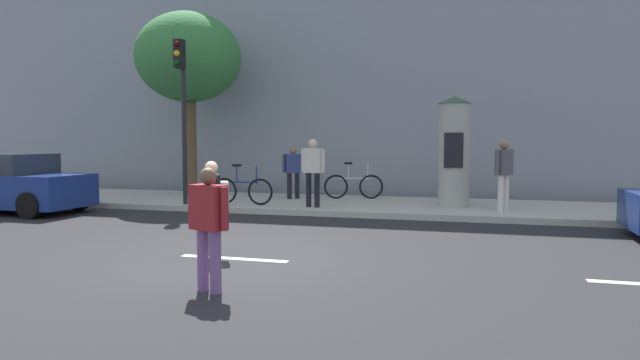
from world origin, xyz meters
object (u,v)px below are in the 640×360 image
at_px(pedestrian_in_red_top, 213,199).
at_px(bicycle_leaning, 354,186).
at_px(pedestrian_near_pole, 209,220).
at_px(poster_column, 454,151).
at_px(traffic_light, 182,95).
at_px(street_tree, 188,59).
at_px(pedestrian_with_bag, 504,169).
at_px(parked_car_dark, 8,184).
at_px(pedestrian_with_backpack, 293,168).
at_px(pedestrian_in_dark_shirt, 313,167).
at_px(bicycle_upright, 242,190).

distance_m(pedestrian_in_red_top, bicycle_leaning, 7.91).
bearing_deg(pedestrian_near_pole, poster_column, 72.95).
distance_m(traffic_light, street_tree, 2.69).
distance_m(pedestrian_with_bag, parked_car_dark, 12.74).
relative_size(traffic_light, pedestrian_near_pole, 2.86).
bearing_deg(pedestrian_with_backpack, pedestrian_in_dark_shirt, -58.11).
distance_m(pedestrian_in_red_top, bicycle_upright, 5.94).
bearing_deg(pedestrian_with_bag, pedestrian_with_backpack, 167.02).
bearing_deg(parked_car_dark, street_tree, 48.90).
relative_size(street_tree, pedestrian_with_bag, 3.23).
bearing_deg(pedestrian_in_red_top, parked_car_dark, 155.32).
bearing_deg(poster_column, bicycle_leaning, 158.61).
height_order(pedestrian_near_pole, pedestrian_with_backpack, pedestrian_with_backpack).
bearing_deg(bicycle_leaning, bicycle_upright, -138.86).
distance_m(pedestrian_near_pole, parked_car_dark, 10.21).
height_order(street_tree, bicycle_leaning, street_tree).
xyz_separation_m(traffic_light, bicycle_leaning, (4.11, 2.74, -2.56)).
bearing_deg(pedestrian_in_red_top, pedestrian_with_bag, 51.68).
relative_size(poster_column, pedestrian_in_red_top, 1.88).
bearing_deg(pedestrian_with_backpack, bicycle_upright, -115.17).
xyz_separation_m(pedestrian_near_pole, bicycle_leaning, (-0.27, 9.81, -0.36)).
relative_size(poster_column, street_tree, 0.51).
distance_m(poster_column, pedestrian_with_bag, 1.45).
xyz_separation_m(pedestrian_in_dark_shirt, bicycle_leaning, (0.59, 2.32, -0.67)).
xyz_separation_m(street_tree, pedestrian_in_red_top, (4.44, -7.28, -3.48)).
height_order(pedestrian_near_pole, bicycle_leaning, pedestrian_near_pole).
distance_m(pedestrian_in_dark_shirt, bicycle_upright, 2.12).
xyz_separation_m(traffic_light, pedestrian_in_red_top, (3.47, -5.13, -2.18)).
height_order(poster_column, bicycle_leaning, poster_column).
xyz_separation_m(traffic_light, pedestrian_near_pole, (4.38, -7.07, -2.20)).
distance_m(pedestrian_near_pole, pedestrian_with_backpack, 9.57).
distance_m(pedestrian_in_red_top, pedestrian_in_dark_shirt, 5.56).
xyz_separation_m(pedestrian_in_red_top, pedestrian_with_backpack, (-1.10, 7.41, 0.16)).
bearing_deg(pedestrian_in_dark_shirt, pedestrian_with_bag, 6.08).
relative_size(traffic_light, street_tree, 0.77).
bearing_deg(pedestrian_with_bag, pedestrian_in_red_top, -128.32).
bearing_deg(bicycle_upright, traffic_light, -162.67).
distance_m(pedestrian_with_bag, bicycle_leaning, 4.57).
height_order(traffic_light, parked_car_dark, traffic_light).
bearing_deg(bicycle_upright, pedestrian_in_dark_shirt, -1.45).
bearing_deg(bicycle_leaning, pedestrian_in_dark_shirt, -104.25).
bearing_deg(bicycle_leaning, street_tree, -173.37).
relative_size(pedestrian_near_pole, pedestrian_with_backpack, 0.99).
xyz_separation_m(pedestrian_in_red_top, bicycle_upright, (-1.96, 5.60, -0.38)).
relative_size(traffic_light, pedestrian_with_bag, 2.50).
relative_size(pedestrian_with_bag, bicycle_upright, 0.99).
bearing_deg(traffic_light, pedestrian_near_pole, -58.20).
relative_size(poster_column, bicycle_upright, 1.63).
bearing_deg(bicycle_upright, pedestrian_with_bag, 3.85).
relative_size(poster_column, pedestrian_with_bag, 1.65).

